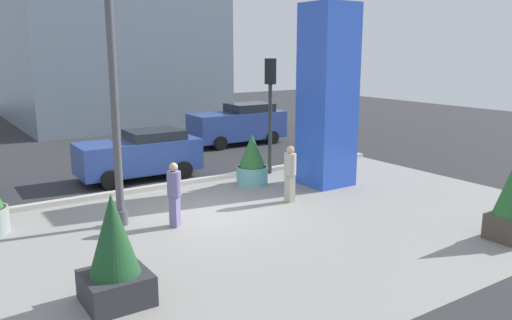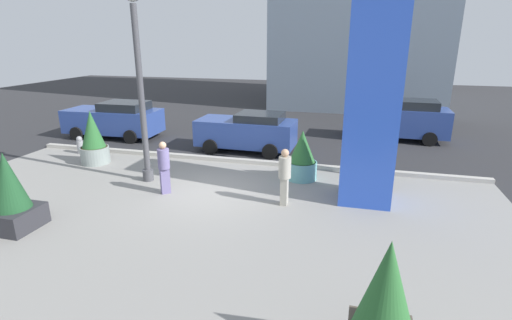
# 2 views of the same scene
# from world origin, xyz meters

# --- Properties ---
(ground_plane) EXTENTS (60.00, 60.00, 0.00)m
(ground_plane) POSITION_xyz_m (0.00, 4.00, 0.00)
(ground_plane) COLOR #2D2D30
(plaza_pavement) EXTENTS (18.00, 10.00, 0.02)m
(plaza_pavement) POSITION_xyz_m (0.00, -2.00, 0.00)
(plaza_pavement) COLOR gray
(plaza_pavement) RESTS_ON ground_plane
(curb_strip) EXTENTS (18.00, 0.24, 0.16)m
(curb_strip) POSITION_xyz_m (0.00, 3.12, 0.08)
(curb_strip) COLOR #B7B2A8
(curb_strip) RESTS_ON ground_plane
(lamp_post) EXTENTS (0.44, 0.44, 6.02)m
(lamp_post) POSITION_xyz_m (-2.45, 0.40, 2.93)
(lamp_post) COLOR #4C4C51
(lamp_post) RESTS_ON ground_plane
(art_pillar_blue) EXTENTS (1.47, 1.47, 5.93)m
(art_pillar_blue) POSITION_xyz_m (4.73, 0.59, 2.97)
(art_pillar_blue) COLOR blue
(art_pillar_blue) RESTS_ON ground_plane
(potted_plant_mid_plaza) EXTENTS (1.13, 1.13, 2.05)m
(potted_plant_mid_plaza) POSITION_xyz_m (-3.96, -3.62, 0.91)
(potted_plant_mid_plaza) COLOR #2D2D33
(potted_plant_mid_plaza) RESTS_ON ground_plane
(potted_plant_near_right) EXTENTS (1.05, 1.05, 1.73)m
(potted_plant_near_right) POSITION_xyz_m (2.63, 1.90, 0.79)
(potted_plant_near_right) COLOR #6BB2B2
(potted_plant_near_right) RESTS_ON ground_plane
(potted_plant_near_left) EXTENTS (0.94, 0.94, 2.11)m
(potted_plant_near_left) POSITION_xyz_m (4.92, -5.86, 1.03)
(potted_plant_near_left) COLOR #4C4238
(potted_plant_near_left) RESTS_ON ground_plane
(potted_plant_by_pillar) EXTENTS (1.08, 1.08, 2.07)m
(potted_plant_by_pillar) POSITION_xyz_m (-5.45, 1.64, 0.93)
(potted_plant_by_pillar) COLOR gray
(potted_plant_by_pillar) RESTS_ON ground_plane
(fire_hydrant) EXTENTS (0.36, 0.26, 0.75)m
(fire_hydrant) POSITION_xyz_m (-6.92, 2.64, 0.37)
(fire_hydrant) COLOR #99999E
(fire_hydrant) RESTS_ON ground_plane
(traffic_light_far_side) EXTENTS (0.28, 0.42, 4.17)m
(traffic_light_far_side) POSITION_xyz_m (4.05, 2.87, 2.83)
(traffic_light_far_side) COLOR #333833
(traffic_light_far_side) RESTS_ON ground_plane
(car_passing_lane) EXTENTS (4.66, 2.21, 1.77)m
(car_passing_lane) POSITION_xyz_m (-7.13, 5.54, 0.90)
(car_passing_lane) COLOR #2D4793
(car_passing_lane) RESTS_ON ground_plane
(car_curb_east) EXTENTS (4.22, 2.07, 1.69)m
(car_curb_east) POSITION_xyz_m (-0.16, 4.83, 0.87)
(car_curb_east) COLOR #2D4793
(car_curb_east) RESTS_ON ground_plane
(car_far_lane) EXTENTS (4.63, 2.08, 1.93)m
(car_far_lane) POSITION_xyz_m (6.30, 8.61, 0.98)
(car_far_lane) COLOR #2D4793
(car_far_lane) RESTS_ON ground_plane
(pedestrian_on_sidewalk) EXTENTS (0.36, 0.36, 1.71)m
(pedestrian_on_sidewalk) POSITION_xyz_m (2.45, -0.40, 0.95)
(pedestrian_on_sidewalk) COLOR #B2AD9E
(pedestrian_on_sidewalk) RESTS_ON ground_plane
(pedestrian_by_curb) EXTENTS (0.51, 0.51, 1.69)m
(pedestrian_by_curb) POSITION_xyz_m (-1.33, -0.49, 0.94)
(pedestrian_by_curb) COLOR slate
(pedestrian_by_curb) RESTS_ON ground_plane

